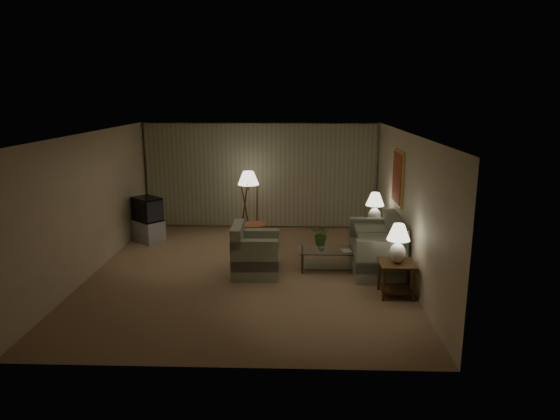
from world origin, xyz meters
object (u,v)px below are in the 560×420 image
(table_lamp_far, at_px, (375,205))
(side_table_far, at_px, (374,232))
(table_lamp_near, at_px, (398,240))
(sofa, at_px, (375,249))
(crt_tv, at_px, (147,209))
(tv_cabinet, at_px, (149,231))
(armchair, at_px, (256,255))
(ottoman, at_px, (254,232))
(vase, at_px, (321,246))
(floor_lamp, at_px, (249,202))
(side_table_near, at_px, (396,272))
(coffee_table, at_px, (329,256))

(table_lamp_far, bearing_deg, side_table_far, 0.00)
(table_lamp_near, bearing_deg, sofa, 96.34)
(crt_tv, bearing_deg, tv_cabinet, -48.35)
(armchair, relative_size, tv_cabinet, 1.10)
(armchair, distance_m, ottoman, 2.28)
(vase, bearing_deg, tv_cabinet, 155.37)
(table_lamp_far, relative_size, crt_tv, 0.88)
(floor_lamp, height_order, vase, floor_lamp)
(table_lamp_near, relative_size, table_lamp_far, 0.97)
(side_table_near, bearing_deg, side_table_far, 90.00)
(coffee_table, relative_size, tv_cabinet, 1.35)
(sofa, distance_m, floor_lamp, 3.63)
(floor_lamp, bearing_deg, coffee_table, -53.60)
(armchair, bearing_deg, coffee_table, -79.27)
(side_table_far, xyz_separation_m, tv_cabinet, (-5.20, 0.47, -0.14))
(tv_cabinet, height_order, vase, vase)
(table_lamp_far, bearing_deg, ottoman, 167.04)
(sofa, bearing_deg, ottoman, -124.49)
(ottoman, xyz_separation_m, vase, (1.48, -1.97, 0.29))
(coffee_table, xyz_separation_m, vase, (-0.15, -0.00, 0.21))
(table_lamp_far, relative_size, ottoman, 1.17)
(tv_cabinet, height_order, crt_tv, crt_tv)
(side_table_near, bearing_deg, sofa, 96.34)
(table_lamp_far, relative_size, tv_cabinet, 0.81)
(coffee_table, height_order, ottoman, coffee_table)
(sofa, height_order, vase, sofa)
(side_table_far, distance_m, coffee_table, 1.73)
(side_table_near, relative_size, table_lamp_far, 0.86)
(table_lamp_near, distance_m, tv_cabinet, 6.09)
(side_table_near, xyz_separation_m, crt_tv, (-5.20, 3.07, 0.36))
(sofa, relative_size, crt_tv, 2.38)
(sofa, xyz_separation_m, armchair, (-2.34, -0.39, -0.02))
(side_table_near, relative_size, side_table_far, 1.00)
(tv_cabinet, xyz_separation_m, crt_tv, (0.00, 0.00, 0.53))
(sofa, bearing_deg, floor_lamp, -128.94)
(tv_cabinet, relative_size, ottoman, 1.45)
(side_table_far, bearing_deg, floor_lamp, 159.18)
(coffee_table, bearing_deg, ottoman, 129.57)
(coffee_table, relative_size, crt_tv, 1.47)
(side_table_far, distance_m, crt_tv, 5.24)
(table_lamp_near, relative_size, vase, 4.53)
(table_lamp_far, bearing_deg, tv_cabinet, 174.83)
(crt_tv, xyz_separation_m, vase, (3.97, -1.82, -0.29))
(side_table_far, bearing_deg, coffee_table, -128.66)
(armchair, xyz_separation_m, ottoman, (-0.22, 2.26, -0.19))
(coffee_table, bearing_deg, floor_lamp, 126.40)
(ottoman, bearing_deg, side_table_near, -49.94)
(floor_lamp, xyz_separation_m, vase, (1.65, -2.45, -0.34))
(armchair, relative_size, floor_lamp, 0.60)
(table_lamp_near, height_order, ottoman, table_lamp_near)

